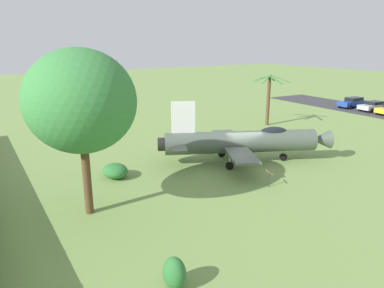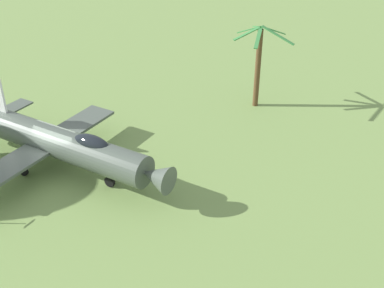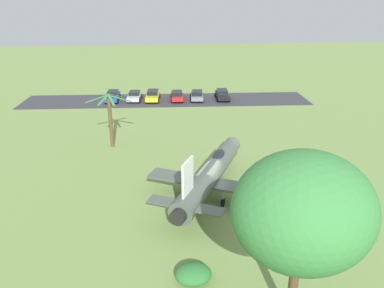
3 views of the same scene
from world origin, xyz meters
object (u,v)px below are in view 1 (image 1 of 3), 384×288
(display_jet, at_px, (245,141))
(shade_tree, at_px, (80,101))
(info_plaque, at_px, (270,175))
(palm_tree, at_px, (268,97))
(shrub_by_tree, at_px, (115,171))
(parked_car_silver, at_px, (373,106))
(shrub_near_fence, at_px, (174,273))
(parked_car_blue, at_px, (352,102))

(display_jet, xyz_separation_m, shade_tree, (-2.01, 13.09, 4.54))
(info_plaque, bearing_deg, shade_tree, 76.16)
(palm_tree, height_order, shrub_by_tree, palm_tree)
(shrub_by_tree, xyz_separation_m, parked_car_silver, (4.87, -39.47, 0.22))
(info_plaque, bearing_deg, palm_tree, -43.86)
(palm_tree, bearing_deg, display_jet, 128.67)
(display_jet, distance_m, shrub_near_fence, 15.96)
(shade_tree, bearing_deg, palm_tree, -65.83)
(shade_tree, distance_m, shrub_near_fence, 9.88)
(display_jet, relative_size, palm_tree, 2.28)
(display_jet, xyz_separation_m, palm_tree, (8.81, -11.00, 1.50))
(parked_car_silver, bearing_deg, display_jet, 18.80)
(shade_tree, relative_size, parked_car_silver, 2.08)
(shrub_by_tree, bearing_deg, palm_tree, -72.88)
(info_plaque, bearing_deg, parked_car_silver, -69.24)
(display_jet, height_order, info_plaque, display_jet)
(shrub_near_fence, distance_m, parked_car_silver, 45.35)
(display_jet, bearing_deg, shade_tree, -144.81)
(shade_tree, xyz_separation_m, shrub_near_fence, (-8.09, -0.78, -5.61))
(display_jet, bearing_deg, parked_car_silver, 40.23)
(shade_tree, relative_size, palm_tree, 1.57)
(shrub_by_tree, relative_size, parked_car_silver, 0.48)
(display_jet, xyz_separation_m, parked_car_silver, (7.24, -29.59, -1.00))
(display_jet, height_order, shrub_near_fence, display_jet)
(parked_car_blue, bearing_deg, shrub_near_fence, 28.39)
(display_jet, distance_m, info_plaque, 5.22)
(parked_car_silver, bearing_deg, parked_car_blue, -87.69)
(display_jet, relative_size, info_plaque, 11.39)
(shrub_by_tree, height_order, info_plaque, info_plaque)
(palm_tree, bearing_deg, info_plaque, 136.14)
(display_jet, relative_size, parked_car_blue, 2.80)
(palm_tree, relative_size, parked_car_blue, 1.23)
(parked_car_silver, distance_m, parked_car_blue, 3.28)
(display_jet, distance_m, shrub_by_tree, 10.23)
(shrub_near_fence, relative_size, parked_car_silver, 0.30)
(shrub_near_fence, relative_size, parked_car_blue, 0.28)
(palm_tree, bearing_deg, shrub_by_tree, 107.12)
(shrub_by_tree, distance_m, parked_car_silver, 39.77)
(shade_tree, xyz_separation_m, parked_car_silver, (9.25, -42.68, -5.54))
(palm_tree, xyz_separation_m, parked_car_silver, (-1.56, -18.59, -2.50))
(shade_tree, distance_m, parked_car_blue, 44.97)
(shrub_by_tree, distance_m, parked_car_blue, 40.45)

